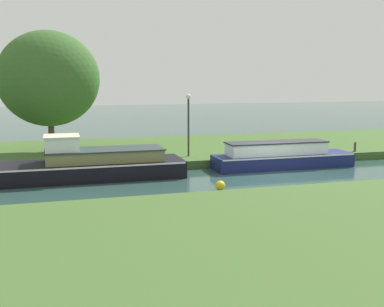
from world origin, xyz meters
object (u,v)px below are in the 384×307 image
at_px(willow_tree_left, 49,79).
at_px(channel_buoy, 220,186).
at_px(navy_barge, 281,156).
at_px(lamp_post, 188,118).
at_px(black_narrowboat, 91,165).
at_px(mooring_post_near, 239,152).
at_px(mooring_post_far, 355,147).

height_order(willow_tree_left, channel_buoy, willow_tree_left).
relative_size(navy_barge, lamp_post, 2.22).
relative_size(lamp_post, channel_buoy, 8.07).
relative_size(navy_barge, black_narrowboat, 0.86).
bearing_deg(willow_tree_left, channel_buoy, -55.35).
height_order(navy_barge, black_narrowboat, black_narrowboat).
relative_size(navy_barge, mooring_post_near, 13.67).
height_order(lamp_post, mooring_post_far, lamp_post).
distance_m(black_narrowboat, channel_buoy, 5.94).
distance_m(mooring_post_far, channel_buoy, 10.73).
xyz_separation_m(lamp_post, mooring_post_far, (9.13, -0.93, -1.71)).
xyz_separation_m(black_narrowboat, willow_tree_left, (-1.66, 5.43, 3.68)).
height_order(mooring_post_near, mooring_post_far, mooring_post_near).
bearing_deg(channel_buoy, mooring_post_near, 61.15).
relative_size(willow_tree_left, mooring_post_near, 12.50).
height_order(black_narrowboat, channel_buoy, black_narrowboat).
xyz_separation_m(willow_tree_left, channel_buoy, (6.30, -9.11, -4.10)).
relative_size(navy_barge, channel_buoy, 17.89).
distance_m(navy_barge, channel_buoy, 5.78).
bearing_deg(mooring_post_far, navy_barge, -165.72).
bearing_deg(lamp_post, mooring_post_near, -21.38).
bearing_deg(navy_barge, black_narrowboat, -180.00).
relative_size(mooring_post_near, mooring_post_far, 1.00).
bearing_deg(channel_buoy, navy_barge, 39.67).
bearing_deg(mooring_post_far, lamp_post, 174.21).
bearing_deg(mooring_post_near, lamp_post, 158.62).
distance_m(black_narrowboat, mooring_post_near, 7.49).
bearing_deg(black_narrowboat, mooring_post_far, 5.21).
bearing_deg(channel_buoy, willow_tree_left, 124.65).
relative_size(willow_tree_left, channel_buoy, 16.36).
bearing_deg(channel_buoy, lamp_post, 86.36).
height_order(willow_tree_left, mooring_post_near, willow_tree_left).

